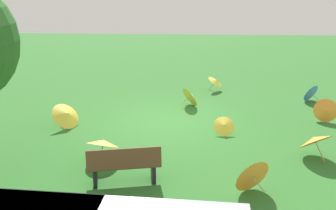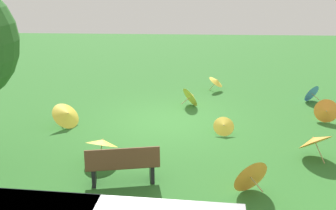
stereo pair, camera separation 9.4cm
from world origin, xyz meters
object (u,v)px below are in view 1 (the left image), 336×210
(parasol_yellow_0, at_px, (224,126))
(parasol_orange_2, at_px, (326,111))
(parasol_orange_1, at_px, (315,139))
(parasol_blue_0, at_px, (309,92))
(parasol_orange_0, at_px, (250,174))
(parasol_yellow_4, at_px, (103,142))
(parasol_yellow_1, at_px, (191,96))
(park_bench, at_px, (124,165))
(parasol_yellow_5, at_px, (67,115))
(parasol_yellow_2, at_px, (216,81))

(parasol_yellow_0, height_order, parasol_orange_2, parasol_orange_2)
(parasol_orange_1, distance_m, parasol_blue_0, 4.90)
(parasol_orange_0, relative_size, parasol_yellow_4, 0.92)
(parasol_yellow_1, bearing_deg, park_bench, 74.61)
(parasol_orange_1, xyz_separation_m, parasol_yellow_5, (6.88, -1.74, -0.10))
(parasol_orange_1, bearing_deg, parasol_yellow_1, -51.89)
(parasol_orange_1, relative_size, parasol_blue_0, 1.42)
(parasol_yellow_4, bearing_deg, parasol_yellow_5, -53.22)
(parasol_yellow_0, height_order, parasol_blue_0, parasol_blue_0)
(parasol_orange_0, bearing_deg, park_bench, -4.05)
(parasol_orange_0, xyz_separation_m, parasol_yellow_1, (1.20, -5.65, -0.04))
(parasol_yellow_0, bearing_deg, parasol_orange_0, 94.68)
(parasol_orange_1, distance_m, parasol_yellow_4, 5.31)
(parasol_yellow_1, bearing_deg, parasol_orange_2, 162.52)
(parasol_blue_0, bearing_deg, parasol_yellow_5, 19.99)
(parasol_yellow_4, bearing_deg, parasol_orange_2, -155.41)
(parasol_orange_0, distance_m, parasol_orange_2, 5.28)
(park_bench, xyz_separation_m, parasol_yellow_1, (-1.50, -5.46, -0.10))
(parasol_orange_0, relative_size, parasol_blue_0, 1.15)
(parasol_yellow_1, distance_m, parasol_yellow_4, 4.84)
(parasol_yellow_1, xyz_separation_m, parasol_yellow_4, (2.22, 4.29, 0.09))
(parasol_orange_2, bearing_deg, parasol_yellow_5, 5.94)
(parasol_yellow_4, relative_size, parasol_yellow_5, 0.88)
(park_bench, xyz_separation_m, parasol_orange_0, (-2.70, 0.19, -0.05))
(parasol_yellow_0, bearing_deg, parasol_yellow_4, 29.27)
(parasol_orange_2, bearing_deg, parasol_orange_0, 54.79)
(parasol_yellow_0, distance_m, parasol_orange_0, 3.14)
(parasol_yellow_5, bearing_deg, parasol_orange_1, 165.81)
(parasol_yellow_1, height_order, parasol_yellow_5, parasol_yellow_5)
(parasol_orange_1, height_order, parasol_yellow_4, parasol_orange_1)
(park_bench, height_order, parasol_yellow_0, park_bench)
(parasol_blue_0, height_order, parasol_yellow_5, parasol_yellow_5)
(parasol_yellow_1, height_order, parasol_orange_2, parasol_orange_2)
(park_bench, height_order, parasol_orange_2, park_bench)
(parasol_yellow_4, bearing_deg, parasol_yellow_0, -150.73)
(parasol_orange_0, height_order, parasol_yellow_5, parasol_orange_0)
(parasol_yellow_1, bearing_deg, parasol_orange_0, 101.95)
(park_bench, relative_size, parasol_orange_1, 1.48)
(parasol_orange_2, bearing_deg, parasol_orange_1, 65.55)
(park_bench, xyz_separation_m, parasol_orange_2, (-5.74, -4.13, -0.09))
(parasol_yellow_2, relative_size, parasol_orange_2, 0.95)
(parasol_orange_2, distance_m, parasol_blue_0, 2.14)
(parasol_orange_0, relative_size, parasol_orange_2, 1.14)
(parasol_orange_1, relative_size, parasol_yellow_1, 1.23)
(park_bench, bearing_deg, parasol_yellow_5, -54.94)
(parasol_blue_0, relative_size, parasol_yellow_5, 0.70)
(parasol_orange_2, bearing_deg, parasol_yellow_1, -17.48)
(parasol_orange_2, bearing_deg, parasol_yellow_4, 24.59)
(parasol_yellow_5, bearing_deg, parasol_orange_0, 145.21)
(parasol_orange_1, xyz_separation_m, parasol_blue_0, (-1.31, -4.72, -0.14))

